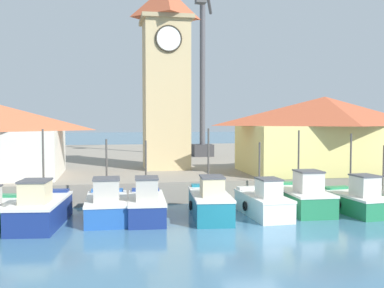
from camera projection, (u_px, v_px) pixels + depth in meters
The scene contains 12 objects.
ground_plane at pixel (254, 236), 19.76m from camera, with size 300.00×300.00×0.00m, color teal.
quay_wharf at pixel (170, 161), 47.02m from camera, with size 120.00×40.00×1.32m, color gray.
fishing_boat_left_outer at pixel (40, 209), 21.55m from camera, with size 2.66×5.19×4.63m.
fishing_boat_left_inner at pixel (107, 205), 22.83m from camera, with size 2.23×4.67×4.08m.
fishing_boat_mid_left at pixel (146, 205), 22.92m from camera, with size 2.10×4.76×4.01m.
fishing_boat_center at pixel (210, 202), 23.26m from camera, with size 2.31×5.08×4.63m.
fishing_boat_mid_right at pixel (263, 202), 23.71m from camera, with size 1.99×4.55×3.87m.
fishing_boat_right_inner at pixel (303, 197), 24.83m from camera, with size 2.28×4.79×4.48m.
fishing_boat_right_outer at pixel (357, 200), 24.39m from camera, with size 2.27×4.41×4.32m.
clock_tower at pixel (166, 73), 34.05m from camera, with size 3.82×3.82×15.39m.
warehouse_right at pixel (324, 134), 31.99m from camera, with size 11.76×6.98×5.38m.
port_crane_near at pixel (203, 86), 45.28m from camera, with size 3.29×7.38×19.04m.
Camera 1 is at (-6.20, -18.68, 5.16)m, focal length 42.00 mm.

